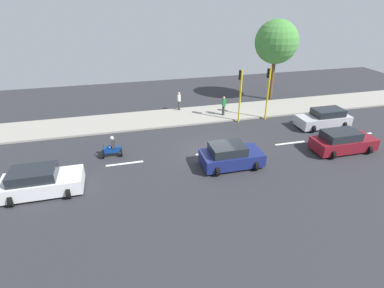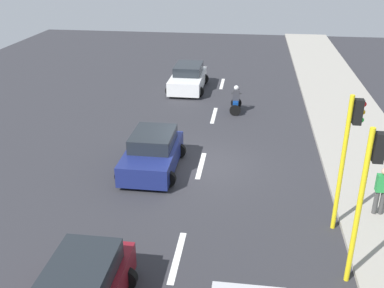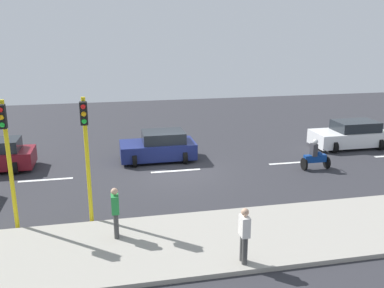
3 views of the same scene
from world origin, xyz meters
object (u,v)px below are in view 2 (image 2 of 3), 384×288
Objects in this scene: motorcycle at (236,101)px; traffic_light_corner at (348,146)px; traffic_light_midblock at (367,187)px; car_dark_blue at (152,153)px; pedestrian_by_tree at (381,190)px; car_white at (188,78)px.

traffic_light_corner is (3.73, -10.54, 2.29)m from motorcycle.
traffic_light_corner is at bearing 90.00° from traffic_light_midblock.
motorcycle is 0.34× the size of traffic_light_corner.
car_dark_blue is 8.58m from pedestrian_by_tree.
traffic_light_midblock reaches higher than pedestrian_by_tree.
car_white and car_dark_blue have the same top height.
motorcycle is 0.91× the size of pedestrian_by_tree.
motorcycle is at bearing 67.30° from car_dark_blue.
car_dark_blue is (0.15, -11.12, -0.00)m from car_white.
motorcycle reaches higher than car_dark_blue.
traffic_light_corner is 2.50m from traffic_light_midblock.
traffic_light_midblock is (6.91, -16.90, 2.22)m from car_white.
car_dark_blue is 2.27× the size of pedestrian_by_tree.
traffic_light_corner reaches higher than car_dark_blue.
motorcycle is (3.18, -3.87, -0.07)m from car_white.
traffic_light_corner is at bearing -70.51° from motorcycle.
pedestrian_by_tree is at bearing 66.41° from traffic_light_midblock.
car_white is 2.52× the size of pedestrian_by_tree.
car_white is at bearing 112.24° from traffic_light_midblock.
motorcycle is 11.41m from traffic_light_corner.
pedestrian_by_tree reaches higher than car_white.
traffic_light_midblock is at bearing -90.00° from traffic_light_corner.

